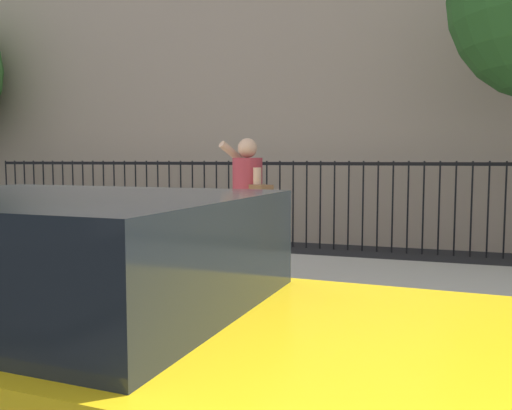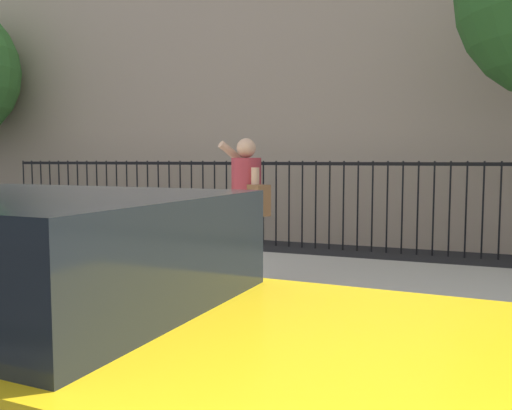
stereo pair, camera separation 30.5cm
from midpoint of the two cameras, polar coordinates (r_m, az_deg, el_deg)
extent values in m
plane|color=black|center=(5.14, -20.63, -13.86)|extent=(60.00, 60.00, 0.00)
cube|color=#B2ADA3|center=(6.84, -8.06, -8.27)|extent=(28.00, 4.40, 0.15)
cube|color=tan|center=(12.94, 6.42, 19.24)|extent=(28.00, 4.00, 9.69)
cube|color=black|center=(10.05, 2.35, 4.44)|extent=(12.00, 0.04, 0.06)
cylinder|color=black|center=(13.31, -22.85, 0.93)|extent=(0.03, 0.03, 1.60)
cylinder|color=black|center=(13.14, -22.06, 0.91)|extent=(0.03, 0.03, 1.60)
cylinder|color=black|center=(12.96, -21.24, 0.88)|extent=(0.03, 0.03, 1.60)
cylinder|color=black|center=(12.79, -20.40, 0.86)|extent=(0.03, 0.03, 1.60)
cylinder|color=black|center=(12.62, -19.54, 0.84)|extent=(0.03, 0.03, 1.60)
cylinder|color=black|center=(12.46, -18.65, 0.81)|extent=(0.03, 0.03, 1.60)
cylinder|color=black|center=(12.29, -17.74, 0.78)|extent=(0.03, 0.03, 1.60)
cylinder|color=black|center=(12.13, -16.81, 0.76)|extent=(0.03, 0.03, 1.60)
cylinder|color=black|center=(11.98, -15.85, 0.73)|extent=(0.03, 0.03, 1.60)
cylinder|color=black|center=(11.82, -14.87, 0.70)|extent=(0.03, 0.03, 1.60)
cylinder|color=black|center=(11.67, -13.86, 0.67)|extent=(0.03, 0.03, 1.60)
cylinder|color=black|center=(11.53, -12.82, 0.64)|extent=(0.03, 0.03, 1.60)
cylinder|color=black|center=(11.39, -11.76, 0.61)|extent=(0.03, 0.03, 1.60)
cylinder|color=black|center=(11.25, -10.68, 0.57)|extent=(0.03, 0.03, 1.60)
cylinder|color=black|center=(11.11, -9.56, 0.54)|extent=(0.03, 0.03, 1.60)
cylinder|color=black|center=(10.98, -8.42, 0.51)|extent=(0.03, 0.03, 1.60)
cylinder|color=black|center=(10.86, -7.25, 0.47)|extent=(0.03, 0.03, 1.60)
cylinder|color=black|center=(10.74, -6.06, 0.43)|extent=(0.03, 0.03, 1.60)
cylinder|color=black|center=(10.62, -4.84, 0.39)|extent=(0.03, 0.03, 1.60)
cylinder|color=black|center=(10.51, -3.59, 0.36)|extent=(0.03, 0.03, 1.60)
cylinder|color=black|center=(10.41, -2.32, 0.32)|extent=(0.03, 0.03, 1.60)
cylinder|color=black|center=(10.31, -1.02, 0.27)|extent=(0.03, 0.03, 1.60)
cylinder|color=black|center=(10.21, 0.30, 0.23)|extent=(0.03, 0.03, 1.60)
cylinder|color=black|center=(10.12, 1.65, 0.19)|extent=(0.03, 0.03, 1.60)
cylinder|color=black|center=(10.04, 3.02, 0.15)|extent=(0.03, 0.03, 1.60)
cylinder|color=black|center=(9.96, 4.41, 0.10)|extent=(0.03, 0.03, 1.60)
cylinder|color=black|center=(9.89, 5.82, 0.06)|extent=(0.03, 0.03, 1.60)
cylinder|color=black|center=(9.82, 7.26, 0.01)|extent=(0.03, 0.03, 1.60)
cylinder|color=black|center=(9.76, 8.71, -0.04)|extent=(0.03, 0.03, 1.60)
cylinder|color=black|center=(9.71, 10.18, -0.08)|extent=(0.03, 0.03, 1.60)
cylinder|color=black|center=(9.66, 11.66, -0.13)|extent=(0.03, 0.03, 1.60)
cylinder|color=black|center=(9.62, 13.16, -0.18)|extent=(0.03, 0.03, 1.60)
cylinder|color=black|center=(9.59, 14.67, -0.23)|extent=(0.03, 0.03, 1.60)
cylinder|color=black|center=(9.56, 16.19, -0.27)|extent=(0.03, 0.03, 1.60)
cylinder|color=black|center=(9.54, 17.71, -0.32)|extent=(0.03, 0.03, 1.60)
cylinder|color=black|center=(9.53, 19.25, -0.37)|extent=(0.03, 0.03, 1.60)
cylinder|color=black|center=(9.52, 20.78, -0.42)|extent=(0.03, 0.03, 1.60)
cylinder|color=black|center=(9.52, 22.32, -0.47)|extent=(0.03, 0.03, 1.60)
cylinder|color=black|center=(9.53, 23.85, -0.51)|extent=(0.03, 0.03, 1.60)
cylinder|color=black|center=(9.54, 25.38, -0.56)|extent=(0.03, 0.03, 1.60)
cube|color=yellow|center=(2.95, -17.74, -16.27)|extent=(4.27, 1.98, 0.70)
cube|color=black|center=(2.93, -20.98, -4.25)|extent=(2.07, 1.69, 0.55)
cylinder|color=black|center=(3.18, 13.57, -19.44)|extent=(0.65, 0.25, 0.64)
cylinder|color=black|center=(4.49, -23.70, -12.43)|extent=(0.65, 0.25, 0.64)
cylinder|color=tan|center=(6.25, -0.08, -5.12)|extent=(0.15, 0.15, 0.78)
cylinder|color=tan|center=(6.08, 0.88, -5.40)|extent=(0.15, 0.15, 0.78)
cylinder|color=#992D38|center=(6.08, 0.40, 1.69)|extent=(0.48, 0.48, 0.71)
sphere|color=tan|center=(6.07, 0.40, 6.09)|extent=(0.22, 0.22, 0.22)
cylinder|color=tan|center=(6.24, -0.55, 5.06)|extent=(0.38, 0.45, 0.39)
cylinder|color=tan|center=(5.91, 1.40, 1.38)|extent=(0.09, 0.09, 0.54)
cube|color=black|center=(6.23, 0.16, 5.87)|extent=(0.06, 0.05, 0.15)
cube|color=brown|center=(5.87, 1.71, 0.52)|extent=(0.32, 0.30, 0.34)
cube|color=brown|center=(9.58, -22.10, -1.63)|extent=(1.60, 0.45, 0.05)
cube|color=brown|center=(9.42, -22.97, -0.05)|extent=(1.60, 0.06, 0.44)
cube|color=#333338|center=(9.15, -18.86, -3.41)|extent=(0.08, 0.41, 0.40)
camera|label=1|loc=(0.15, -88.63, 0.12)|focal=37.57mm
camera|label=2|loc=(0.15, 91.37, -0.12)|focal=37.57mm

